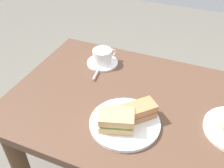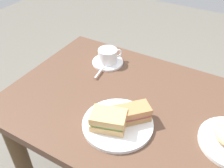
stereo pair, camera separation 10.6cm
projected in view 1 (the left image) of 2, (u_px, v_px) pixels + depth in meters
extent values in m
cube|color=brown|center=(173.00, 115.00, 0.99)|extent=(1.35, 0.72, 0.04)
cylinder|color=#503A23|center=(80.00, 100.00, 1.60)|extent=(0.08, 0.08, 0.69)
cylinder|color=white|center=(125.00, 123.00, 0.92)|extent=(0.26, 0.26, 0.01)
cube|color=tan|center=(117.00, 124.00, 0.89)|extent=(0.14, 0.11, 0.03)
cube|color=#689A49|center=(117.00, 120.00, 0.88)|extent=(0.13, 0.10, 0.01)
cube|color=tan|center=(117.00, 117.00, 0.87)|extent=(0.14, 0.11, 0.03)
cube|color=#B07D4B|center=(137.00, 115.00, 0.93)|extent=(0.14, 0.15, 0.02)
cube|color=#AE4F54|center=(137.00, 112.00, 0.92)|extent=(0.13, 0.13, 0.01)
cube|color=#B6794A|center=(137.00, 108.00, 0.91)|extent=(0.14, 0.15, 0.02)
cylinder|color=white|center=(102.00, 63.00, 1.24)|extent=(0.15, 0.15, 0.01)
cylinder|color=white|center=(102.00, 56.00, 1.21)|extent=(0.09, 0.09, 0.07)
cylinder|color=#AE844D|center=(102.00, 51.00, 1.20)|extent=(0.08, 0.08, 0.01)
torus|color=white|center=(112.00, 53.00, 1.23)|extent=(0.03, 0.04, 0.05)
cube|color=silver|center=(96.00, 74.00, 1.15)|extent=(0.02, 0.08, 0.00)
ellipsoid|color=silver|center=(99.00, 68.00, 1.18)|extent=(0.02, 0.03, 0.01)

